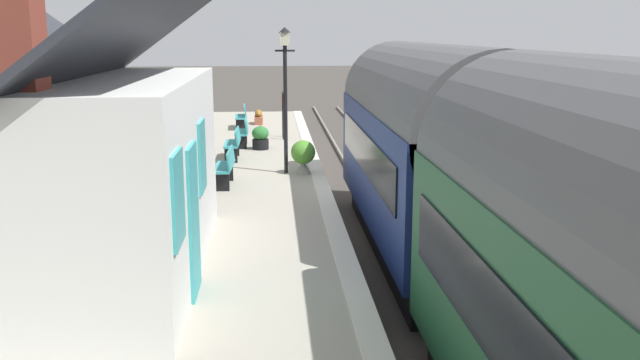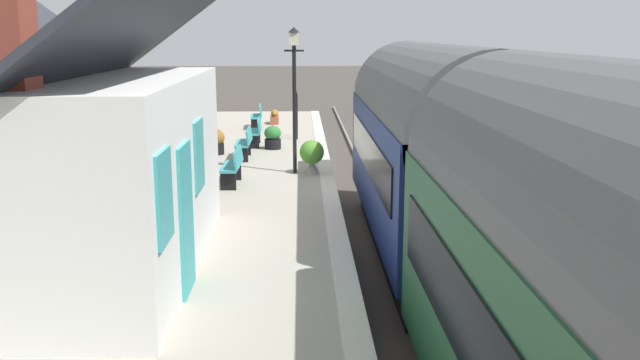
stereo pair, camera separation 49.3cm
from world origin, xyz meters
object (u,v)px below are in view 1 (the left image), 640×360
at_px(planter_bench_left, 204,142).
at_px(bench_mid_platform, 243,131).
at_px(bench_by_lamp, 234,143).
at_px(planter_corner_building, 303,155).
at_px(lamp_post_platform, 285,73).
at_px(bench_platform_end, 242,116).
at_px(bench_near_building, 226,166).
at_px(station_sign_board, 283,104).
at_px(planter_bench_right, 259,117).
at_px(planter_by_door, 260,137).
at_px(station_building, 78,169).

bearing_deg(planter_bench_left, bench_mid_platform, -34.85).
bearing_deg(bench_mid_platform, planter_bench_left, 145.15).
xyz_separation_m(bench_by_lamp, planter_corner_building, (-2.19, -1.89, 0.00)).
xyz_separation_m(planter_corner_building, lamp_post_platform, (0.12, 0.44, 2.11)).
bearing_deg(lamp_post_platform, planter_corner_building, -105.77).
bearing_deg(bench_platform_end, planter_corner_building, -167.47).
bearing_deg(bench_near_building, station_sign_board, -11.26).
bearing_deg(bench_near_building, bench_by_lamp, -0.03).
distance_m(planter_bench_right, planter_by_door, 6.14).
height_order(station_building, bench_platform_end, station_building).
height_order(bench_near_building, planter_corner_building, bench_near_building).
distance_m(bench_near_building, planter_bench_right, 11.32).
bearing_deg(bench_mid_platform, station_sign_board, -38.77).
distance_m(station_building, planter_corner_building, 8.18).
height_order(bench_by_lamp, bench_mid_platform, same).
height_order(planter_by_door, station_sign_board, station_sign_board).
xyz_separation_m(bench_platform_end, planter_bench_right, (1.31, -0.60, -0.21)).
bearing_deg(station_sign_board, planter_corner_building, -176.14).
xyz_separation_m(planter_bench_right, planter_bench_left, (-7.05, 1.48, 0.12)).
distance_m(bench_near_building, lamp_post_platform, 2.95).
height_order(planter_bench_left, lamp_post_platform, lamp_post_platform).
xyz_separation_m(station_building, planter_by_door, (11.08, -2.49, -1.23)).
xyz_separation_m(bench_mid_platform, planter_corner_building, (-4.49, -1.73, 0.00)).
relative_size(bench_near_building, planter_bench_right, 1.60).
height_order(bench_mid_platform, planter_by_door, bench_mid_platform).
distance_m(bench_by_lamp, planter_corner_building, 2.89).
bearing_deg(bench_platform_end, bench_by_lamp, -179.70).
distance_m(bench_by_lamp, station_sign_board, 4.27).
bearing_deg(bench_mid_platform, planter_bench_right, -4.12).
xyz_separation_m(bench_platform_end, planter_corner_building, (-8.67, -1.93, 0.00)).
bearing_deg(planter_corner_building, bench_platform_end, 12.53).
xyz_separation_m(bench_by_lamp, bench_mid_platform, (2.30, -0.17, 0.00)).
height_order(planter_bench_left, station_sign_board, station_sign_board).
bearing_deg(bench_by_lamp, planter_bench_right, -4.12).
height_order(bench_by_lamp, planter_by_door, bench_by_lamp).
bearing_deg(bench_mid_platform, planter_by_door, -138.45).
bearing_deg(bench_mid_platform, planter_corner_building, -158.96).
bearing_deg(bench_platform_end, planter_by_door, -170.99).
xyz_separation_m(planter_corner_building, station_sign_board, (6.13, 0.41, 0.71)).
bearing_deg(planter_bench_right, planter_bench_left, 168.15).
bearing_deg(planter_bench_right, bench_by_lamp, 175.88).
xyz_separation_m(bench_near_building, lamp_post_platform, (1.44, -1.45, 2.12)).
relative_size(bench_mid_platform, lamp_post_platform, 0.38).
xyz_separation_m(bench_platform_end, planter_bench_left, (-5.74, 0.88, -0.08)).
bearing_deg(station_sign_board, bench_near_building, 168.74).
relative_size(station_building, planter_bench_left, 8.41).
height_order(bench_mid_platform, station_sign_board, station_sign_board).
relative_size(bench_by_lamp, lamp_post_platform, 0.38).
distance_m(station_building, lamp_post_platform, 8.09).
relative_size(planter_by_door, station_sign_board, 0.51).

